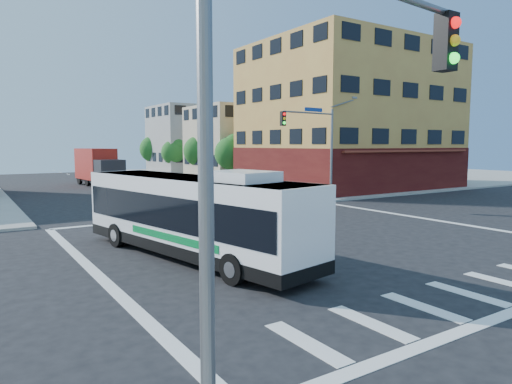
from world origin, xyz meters
TOP-DOWN VIEW (x-y plane):
  - ground at (0.00, 0.00)m, footprint 120.00×120.00m
  - sidewalk_ne at (35.00, 35.00)m, footprint 50.00×50.00m
  - corner_building_ne at (19.99, 18.48)m, footprint 18.10×15.44m
  - building_east_near at (16.98, 33.98)m, footprint 12.06×10.06m
  - building_east_far at (16.98, 47.98)m, footprint 12.06×10.06m
  - signal_mast_ne at (9.08, 10.62)m, footprint 7.91×1.13m
  - signal_mast_sw at (-9.08, -10.64)m, footprint 7.91×1.01m
  - street_tree_a at (11.90, 27.92)m, footprint 3.60×3.60m
  - street_tree_b at (11.90, 35.92)m, footprint 3.80×3.80m
  - street_tree_c at (11.90, 43.92)m, footprint 3.40×3.40m
  - street_tree_d at (11.90, 51.92)m, footprint 4.00×4.00m
  - transit_bus at (-5.88, 0.26)m, footprint 4.71×11.84m
  - box_truck at (-0.91, 33.65)m, footprint 3.22×8.83m
  - parked_car at (8.03, 21.91)m, footprint 2.07×4.12m

SIDE VIEW (x-z plane):
  - ground at x=0.00m, z-range 0.00..0.00m
  - sidewalk_ne at x=35.00m, z-range 0.00..0.15m
  - parked_car at x=8.03m, z-range 0.00..1.35m
  - transit_bus at x=-5.88m, z-range -0.04..3.39m
  - box_truck at x=-0.91m, z-range -0.06..3.84m
  - street_tree_c at x=11.90m, z-range 0.82..6.11m
  - street_tree_a at x=11.90m, z-range 0.83..6.35m
  - street_tree_b at x=11.90m, z-range 0.85..6.65m
  - street_tree_d at x=11.90m, z-range 0.87..6.90m
  - building_east_near at x=16.98m, z-range 0.01..9.01m
  - signal_mast_ne at x=9.08m, z-range 0.95..9.02m
  - signal_mast_sw at x=-9.08m, z-range 0.95..9.02m
  - building_east_far at x=16.98m, z-range 0.01..10.01m
  - corner_building_ne at x=19.99m, z-range -1.11..12.89m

